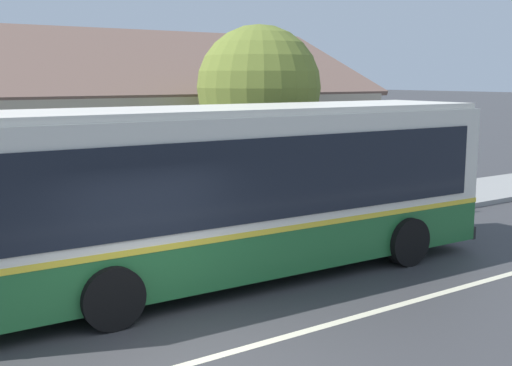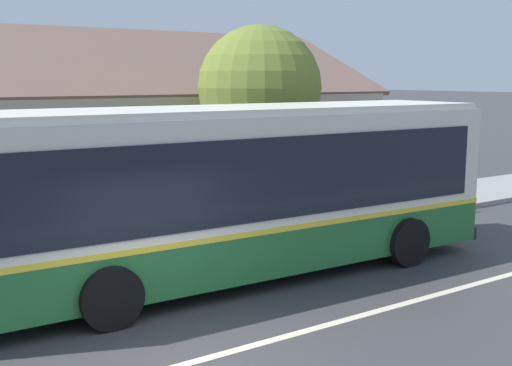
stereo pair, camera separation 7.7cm
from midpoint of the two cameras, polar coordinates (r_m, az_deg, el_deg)
The scene contains 6 objects.
ground_plane at distance 9.07m, azimuth -5.38°, elevation -15.52°, with size 300.00×300.00×0.00m, color #38383A.
sidewalk_far at distance 14.30m, azimuth -17.17°, elevation -6.22°, with size 60.00×3.00×0.15m, color gray.
lane_divider_stripe at distance 9.07m, azimuth -5.38°, elevation -15.50°, with size 60.00×0.16×0.01m, color beige.
transit_bus at distance 12.17m, azimuth -1.88°, elevation -0.37°, with size 10.90×2.98×3.27m.
street_tree_primary at distance 17.31m, azimuth 0.08°, elevation 8.07°, with size 3.32×3.32×5.21m.
bus_stop_sign at distance 18.05m, azimuth 12.64°, elevation 2.22°, with size 0.36×0.07×2.40m.
Camera 1 is at (-3.96, -7.21, 3.80)m, focal length 45.00 mm.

